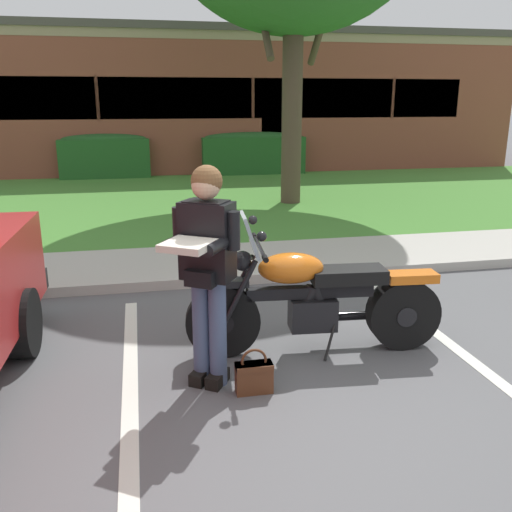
% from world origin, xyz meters
% --- Properties ---
extents(ground_plane, '(140.00, 140.00, 0.00)m').
position_xyz_m(ground_plane, '(0.00, 0.00, 0.00)').
color(ground_plane, '#565659').
extents(curb_strip, '(60.00, 0.20, 0.12)m').
position_xyz_m(curb_strip, '(0.00, 2.85, 0.06)').
color(curb_strip, '#B7B2A8').
rests_on(curb_strip, ground).
extents(concrete_walk, '(60.00, 1.50, 0.08)m').
position_xyz_m(concrete_walk, '(0.00, 3.70, 0.04)').
color(concrete_walk, '#B7B2A8').
rests_on(concrete_walk, ground).
extents(grass_lawn, '(60.00, 8.04, 0.06)m').
position_xyz_m(grass_lawn, '(0.00, 8.47, 0.03)').
color(grass_lawn, '#478433').
rests_on(grass_lawn, ground).
extents(stall_stripe_0, '(0.15, 4.40, 0.01)m').
position_xyz_m(stall_stripe_0, '(-1.06, 0.20, 0.00)').
color(stall_stripe_0, silver).
rests_on(stall_stripe_0, ground).
extents(stall_stripe_1, '(0.15, 4.40, 0.01)m').
position_xyz_m(stall_stripe_1, '(1.79, 0.20, 0.00)').
color(stall_stripe_1, silver).
rests_on(stall_stripe_1, ground).
extents(motorcycle, '(2.24, 0.82, 1.26)m').
position_xyz_m(motorcycle, '(0.60, 0.86, 0.49)').
color(motorcycle, black).
rests_on(motorcycle, ground).
extents(rider_person, '(0.61, 0.67, 1.70)m').
position_xyz_m(rider_person, '(-0.45, 0.48, 1.01)').
color(rider_person, black).
rests_on(rider_person, ground).
extents(handbag, '(0.28, 0.13, 0.36)m').
position_xyz_m(handbag, '(-0.14, 0.27, 0.14)').
color(handbag, '#562D19').
rests_on(handbag, ground).
extents(hedge_left, '(2.40, 0.90, 1.24)m').
position_xyz_m(hedge_left, '(-1.84, 12.47, 0.65)').
color(hedge_left, '#235623').
rests_on(hedge_left, ground).
extents(hedge_center_left, '(2.95, 0.90, 1.24)m').
position_xyz_m(hedge_center_left, '(2.29, 12.47, 0.65)').
color(hedge_center_left, '#235623').
rests_on(hedge_center_left, ground).
extents(brick_building, '(25.19, 11.16, 4.13)m').
position_xyz_m(brick_building, '(-1.93, 17.94, 2.07)').
color(brick_building, brown).
rests_on(brick_building, ground).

